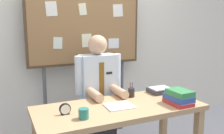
{
  "coord_description": "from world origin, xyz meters",
  "views": [
    {
      "loc": [
        -1.0,
        -2.0,
        1.52
      ],
      "look_at": [
        0.0,
        0.16,
        1.08
      ],
      "focal_mm": 39.41,
      "sensor_mm": 36.0,
      "label": 1
    }
  ],
  "objects_px": {
    "desk_clock": "(65,110)",
    "paper_tray": "(160,90)",
    "bulletin_board": "(86,29)",
    "person": "(98,99)",
    "book_stack": "(179,97)",
    "pen_holder": "(131,92)",
    "desk": "(119,115)",
    "open_notebook": "(119,106)",
    "coffee_mug": "(84,114)"
  },
  "relations": [
    {
      "from": "book_stack",
      "to": "desk_clock",
      "type": "relative_size",
      "value": 2.78
    },
    {
      "from": "open_notebook",
      "to": "coffee_mug",
      "type": "distance_m",
      "value": 0.42
    },
    {
      "from": "desk",
      "to": "bulletin_board",
      "type": "bearing_deg",
      "value": 90.0
    },
    {
      "from": "bulletin_board",
      "to": "coffee_mug",
      "type": "relative_size",
      "value": 22.17
    },
    {
      "from": "book_stack",
      "to": "paper_tray",
      "type": "distance_m",
      "value": 0.41
    },
    {
      "from": "pen_holder",
      "to": "desk",
      "type": "bearing_deg",
      "value": -140.34
    },
    {
      "from": "person",
      "to": "desk_clock",
      "type": "bearing_deg",
      "value": -133.98
    },
    {
      "from": "person",
      "to": "open_notebook",
      "type": "height_order",
      "value": "person"
    },
    {
      "from": "book_stack",
      "to": "paper_tray",
      "type": "relative_size",
      "value": 1.08
    },
    {
      "from": "desk_clock",
      "to": "pen_holder",
      "type": "bearing_deg",
      "value": 15.17
    },
    {
      "from": "book_stack",
      "to": "coffee_mug",
      "type": "relative_size",
      "value": 3.19
    },
    {
      "from": "coffee_mug",
      "to": "book_stack",
      "type": "bearing_deg",
      "value": -2.32
    },
    {
      "from": "open_notebook",
      "to": "paper_tray",
      "type": "height_order",
      "value": "paper_tray"
    },
    {
      "from": "desk",
      "to": "person",
      "type": "distance_m",
      "value": 0.54
    },
    {
      "from": "pen_holder",
      "to": "paper_tray",
      "type": "height_order",
      "value": "pen_holder"
    },
    {
      "from": "book_stack",
      "to": "desk",
      "type": "bearing_deg",
      "value": 160.19
    },
    {
      "from": "person",
      "to": "coffee_mug",
      "type": "relative_size",
      "value": 15.67
    },
    {
      "from": "coffee_mug",
      "to": "pen_holder",
      "type": "xyz_separation_m",
      "value": [
        0.65,
        0.36,
        0.01
      ]
    },
    {
      "from": "desk",
      "to": "open_notebook",
      "type": "xyz_separation_m",
      "value": [
        -0.01,
        -0.02,
        0.1
      ]
    },
    {
      "from": "coffee_mug",
      "to": "paper_tray",
      "type": "height_order",
      "value": "coffee_mug"
    },
    {
      "from": "desk",
      "to": "book_stack",
      "type": "xyz_separation_m",
      "value": [
        0.55,
        -0.2,
        0.17
      ]
    },
    {
      "from": "person",
      "to": "pen_holder",
      "type": "xyz_separation_m",
      "value": [
        0.24,
        -0.33,
        0.14
      ]
    },
    {
      "from": "desk_clock",
      "to": "paper_tray",
      "type": "xyz_separation_m",
      "value": [
        1.15,
        0.21,
        -0.02
      ]
    },
    {
      "from": "bulletin_board",
      "to": "pen_holder",
      "type": "bearing_deg",
      "value": -71.91
    },
    {
      "from": "coffee_mug",
      "to": "desk",
      "type": "bearing_deg",
      "value": 21.26
    },
    {
      "from": "book_stack",
      "to": "coffee_mug",
      "type": "bearing_deg",
      "value": 177.68
    },
    {
      "from": "desk_clock",
      "to": "pen_holder",
      "type": "xyz_separation_m",
      "value": [
        0.77,
        0.21,
        0.0
      ]
    },
    {
      "from": "person",
      "to": "coffee_mug",
      "type": "xyz_separation_m",
      "value": [
        -0.41,
        -0.7,
        0.13
      ]
    },
    {
      "from": "desk",
      "to": "book_stack",
      "type": "bearing_deg",
      "value": -19.81
    },
    {
      "from": "person",
      "to": "paper_tray",
      "type": "height_order",
      "value": "person"
    },
    {
      "from": "person",
      "to": "pen_holder",
      "type": "bearing_deg",
      "value": -53.97
    },
    {
      "from": "desk",
      "to": "bulletin_board",
      "type": "xyz_separation_m",
      "value": [
        0.0,
        0.95,
        0.8
      ]
    },
    {
      "from": "desk",
      "to": "open_notebook",
      "type": "height_order",
      "value": "open_notebook"
    },
    {
      "from": "book_stack",
      "to": "pen_holder",
      "type": "bearing_deg",
      "value": 127.32
    },
    {
      "from": "person",
      "to": "book_stack",
      "type": "distance_m",
      "value": 0.93
    },
    {
      "from": "bulletin_board",
      "to": "desk_clock",
      "type": "height_order",
      "value": "bulletin_board"
    },
    {
      "from": "desk_clock",
      "to": "coffee_mug",
      "type": "relative_size",
      "value": 1.15
    },
    {
      "from": "coffee_mug",
      "to": "desk_clock",
      "type": "bearing_deg",
      "value": 127.39
    },
    {
      "from": "bulletin_board",
      "to": "book_stack",
      "type": "height_order",
      "value": "bulletin_board"
    },
    {
      "from": "desk",
      "to": "bulletin_board",
      "type": "height_order",
      "value": "bulletin_board"
    },
    {
      "from": "coffee_mug",
      "to": "open_notebook",
      "type": "bearing_deg",
      "value": 19.17
    },
    {
      "from": "coffee_mug",
      "to": "pen_holder",
      "type": "bearing_deg",
      "value": 28.97
    },
    {
      "from": "person",
      "to": "pen_holder",
      "type": "height_order",
      "value": "person"
    },
    {
      "from": "open_notebook",
      "to": "desk_clock",
      "type": "height_order",
      "value": "desk_clock"
    },
    {
      "from": "bulletin_board",
      "to": "open_notebook",
      "type": "bearing_deg",
      "value": -90.53
    },
    {
      "from": "person",
      "to": "paper_tray",
      "type": "bearing_deg",
      "value": -28.12
    },
    {
      "from": "open_notebook",
      "to": "book_stack",
      "type": "bearing_deg",
      "value": -17.67
    },
    {
      "from": "book_stack",
      "to": "paper_tray",
      "type": "bearing_deg",
      "value": 79.56
    },
    {
      "from": "person",
      "to": "bulletin_board",
      "type": "distance_m",
      "value": 0.89
    },
    {
      "from": "book_stack",
      "to": "open_notebook",
      "type": "xyz_separation_m",
      "value": [
        -0.56,
        0.18,
        -0.06
      ]
    }
  ]
}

